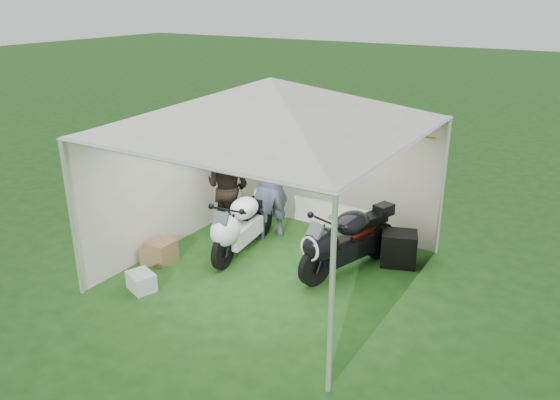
# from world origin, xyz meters

# --- Properties ---
(ground) EXTENTS (80.00, 80.00, 0.00)m
(ground) POSITION_xyz_m (0.00, 0.00, 0.00)
(ground) COLOR #1A4214
(ground) RESTS_ON ground
(canopy_tent) EXTENTS (5.66, 5.66, 3.00)m
(canopy_tent) POSITION_xyz_m (-0.00, 0.03, 2.58)
(canopy_tent) COLOR silver
(canopy_tent) RESTS_ON ground
(motorcycle_white) EXTENTS (0.58, 1.95, 0.96)m
(motorcycle_white) POSITION_xyz_m (-0.77, 0.26, 0.54)
(motorcycle_white) COLOR black
(motorcycle_white) RESTS_ON ground
(motorcycle_black) EXTENTS (0.91, 1.98, 1.00)m
(motorcycle_black) POSITION_xyz_m (0.96, 0.55, 0.56)
(motorcycle_black) COLOR black
(motorcycle_black) RESTS_ON ground
(paddock_stand) EXTENTS (0.47, 0.37, 0.31)m
(paddock_stand) POSITION_xyz_m (1.25, 1.43, 0.15)
(paddock_stand) COLOR #162EB3
(paddock_stand) RESTS_ON ground
(person_dark_jacket) EXTENTS (0.89, 0.71, 1.74)m
(person_dark_jacket) POSITION_xyz_m (-1.47, 0.87, 0.87)
(person_dark_jacket) COLOR black
(person_dark_jacket) RESTS_ON ground
(person_blue_jacket) EXTENTS (0.78, 0.87, 2.01)m
(person_blue_jacket) POSITION_xyz_m (-0.73, 1.07, 1.00)
(person_blue_jacket) COLOR slate
(person_blue_jacket) RESTS_ON ground
(equipment_box) EXTENTS (0.67, 0.60, 0.55)m
(equipment_box) POSITION_xyz_m (1.60, 1.26, 0.27)
(equipment_box) COLOR black
(equipment_box) RESTS_ON ground
(crate_0) EXTENTS (0.49, 0.43, 0.27)m
(crate_0) POSITION_xyz_m (-1.32, -1.48, 0.13)
(crate_0) COLOR silver
(crate_0) RESTS_ON ground
(crate_1) EXTENTS (0.40, 0.40, 0.36)m
(crate_1) POSITION_xyz_m (-1.71, -0.65, 0.18)
(crate_1) COLOR brown
(crate_1) RESTS_ON ground
(crate_2) EXTENTS (0.34, 0.32, 0.20)m
(crate_2) POSITION_xyz_m (-1.75, -0.62, 0.10)
(crate_2) COLOR #B4B8BE
(crate_2) RESTS_ON ground
(crate_3) EXTENTS (0.46, 0.37, 0.27)m
(crate_3) POSITION_xyz_m (-1.75, -0.75, 0.14)
(crate_3) COLOR brown
(crate_3) RESTS_ON ground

